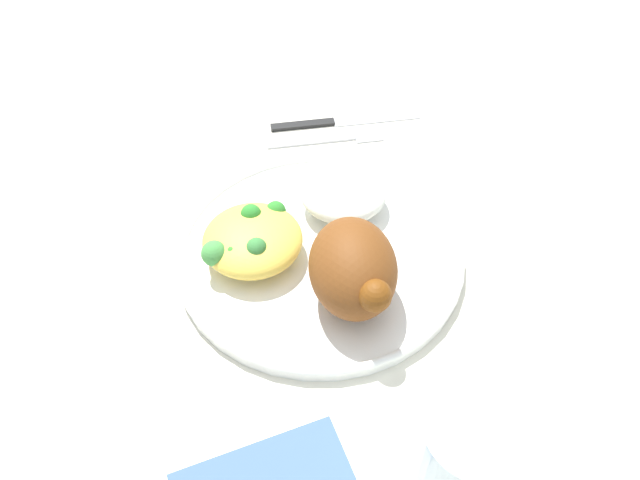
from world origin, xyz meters
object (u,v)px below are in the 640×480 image
at_px(fork, 333,139).
at_px(water_glass, 465,460).
at_px(mac_cheese_with_broccoli, 251,239).
at_px(plate, 320,252).
at_px(rice_pile, 343,193).
at_px(roasted_chicken, 353,269).
at_px(knife, 333,121).

xyz_separation_m(fork, water_glass, (0.42, 0.04, 0.04)).
relative_size(mac_cheese_with_broccoli, fork, 0.68).
xyz_separation_m(plate, rice_pile, (-0.06, 0.03, 0.02)).
relative_size(roasted_chicken, mac_cheese_with_broccoli, 1.12).
distance_m(plate, water_glass, 0.25).
distance_m(rice_pile, mac_cheese_with_broccoli, 0.11).
height_order(mac_cheese_with_broccoli, fork, mac_cheese_with_broccoli).
distance_m(knife, water_glass, 0.46).
bearing_deg(mac_cheese_with_broccoli, rice_pile, 121.10).
bearing_deg(plate, fork, 169.76).
bearing_deg(roasted_chicken, plate, -159.53).
xyz_separation_m(roasted_chicken, knife, (-0.28, 0.01, -0.05)).
distance_m(plate, mac_cheese_with_broccoli, 0.07).
height_order(roasted_chicken, rice_pile, roasted_chicken).
relative_size(rice_pile, knife, 0.47).
relative_size(rice_pile, water_glass, 0.95).
height_order(plate, roasted_chicken, roasted_chicken).
bearing_deg(water_glass, mac_cheese_with_broccoli, -148.70).
relative_size(plate, roasted_chicken, 2.60).
bearing_deg(roasted_chicken, knife, 177.11).
distance_m(plate, rice_pile, 0.07).
bearing_deg(water_glass, knife, -174.97).
bearing_deg(fork, knife, 173.62).
height_order(fork, water_glass, water_glass).
bearing_deg(fork, rice_pile, -1.74).
xyz_separation_m(fork, knife, (-0.03, 0.00, 0.00)).
distance_m(rice_pile, knife, 0.17).
bearing_deg(fork, roasted_chicken, -2.41).
bearing_deg(fork, mac_cheese_with_broccoli, -28.09).
xyz_separation_m(mac_cheese_with_broccoli, knife, (-0.22, 0.10, -0.03)).
bearing_deg(plate, knife, 170.36).
relative_size(fork, knife, 0.75).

